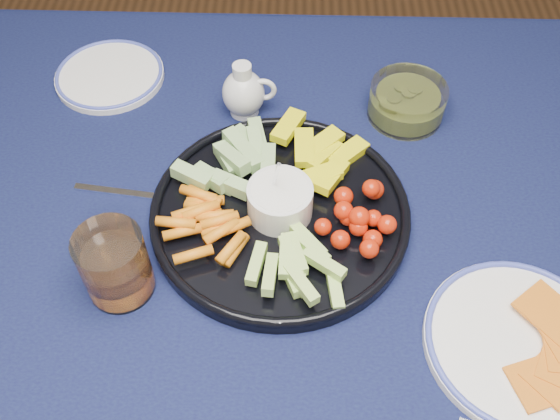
{
  "coord_description": "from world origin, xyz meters",
  "views": [
    {
      "loc": [
        -0.05,
        -0.45,
        1.43
      ],
      "look_at": [
        -0.07,
        0.06,
        0.77
      ],
      "focal_mm": 40.0,
      "sensor_mm": 36.0,
      "label": 1
    }
  ],
  "objects_px": {
    "creamer_pitcher": "(244,93)",
    "side_plate_extra": "(110,75)",
    "crudite_platter": "(278,208)",
    "cheese_plate": "(520,342)",
    "pickle_bowl": "(407,103)",
    "juice_tumbler": "(116,268)",
    "dining_table": "(325,291)"
  },
  "relations": [
    {
      "from": "creamer_pitcher",
      "to": "side_plate_extra",
      "type": "distance_m",
      "value": 0.24
    },
    {
      "from": "crudite_platter",
      "to": "side_plate_extra",
      "type": "height_order",
      "value": "crudite_platter"
    },
    {
      "from": "cheese_plate",
      "to": "side_plate_extra",
      "type": "height_order",
      "value": "cheese_plate"
    },
    {
      "from": "side_plate_extra",
      "to": "creamer_pitcher",
      "type": "bearing_deg",
      "value": -17.56
    },
    {
      "from": "pickle_bowl",
      "to": "juice_tumbler",
      "type": "distance_m",
      "value": 0.51
    },
    {
      "from": "creamer_pitcher",
      "to": "juice_tumbler",
      "type": "xyz_separation_m",
      "value": [
        -0.13,
        -0.32,
        0.0
      ]
    },
    {
      "from": "creamer_pitcher",
      "to": "cheese_plate",
      "type": "distance_m",
      "value": 0.53
    },
    {
      "from": "crudite_platter",
      "to": "cheese_plate",
      "type": "relative_size",
      "value": 1.57
    },
    {
      "from": "dining_table",
      "to": "side_plate_extra",
      "type": "height_order",
      "value": "side_plate_extra"
    },
    {
      "from": "crudite_platter",
      "to": "creamer_pitcher",
      "type": "bearing_deg",
      "value": 105.83
    },
    {
      "from": "creamer_pitcher",
      "to": "cheese_plate",
      "type": "relative_size",
      "value": 0.41
    },
    {
      "from": "crudite_platter",
      "to": "juice_tumbler",
      "type": "bearing_deg",
      "value": -149.43
    },
    {
      "from": "juice_tumbler",
      "to": "crudite_platter",
      "type": "bearing_deg",
      "value": 30.57
    },
    {
      "from": "dining_table",
      "to": "cheese_plate",
      "type": "distance_m",
      "value": 0.27
    },
    {
      "from": "creamer_pitcher",
      "to": "juice_tumbler",
      "type": "distance_m",
      "value": 0.35
    },
    {
      "from": "dining_table",
      "to": "crudite_platter",
      "type": "height_order",
      "value": "crudite_platter"
    },
    {
      "from": "juice_tumbler",
      "to": "side_plate_extra",
      "type": "relative_size",
      "value": 0.56
    },
    {
      "from": "side_plate_extra",
      "to": "cheese_plate",
      "type": "bearing_deg",
      "value": -38.82
    },
    {
      "from": "dining_table",
      "to": "juice_tumbler",
      "type": "height_order",
      "value": "juice_tumbler"
    },
    {
      "from": "dining_table",
      "to": "side_plate_extra",
      "type": "bearing_deg",
      "value": 135.87
    },
    {
      "from": "dining_table",
      "to": "cheese_plate",
      "type": "bearing_deg",
      "value": -28.35
    },
    {
      "from": "dining_table",
      "to": "crudite_platter",
      "type": "bearing_deg",
      "value": 136.77
    },
    {
      "from": "crudite_platter",
      "to": "creamer_pitcher",
      "type": "distance_m",
      "value": 0.22
    },
    {
      "from": "dining_table",
      "to": "juice_tumbler",
      "type": "bearing_deg",
      "value": -168.93
    },
    {
      "from": "juice_tumbler",
      "to": "pickle_bowl",
      "type": "bearing_deg",
      "value": 40.05
    },
    {
      "from": "pickle_bowl",
      "to": "creamer_pitcher",
      "type": "bearing_deg",
      "value": -179.87
    },
    {
      "from": "creamer_pitcher",
      "to": "juice_tumbler",
      "type": "height_order",
      "value": "juice_tumbler"
    },
    {
      "from": "pickle_bowl",
      "to": "crudite_platter",
      "type": "bearing_deg",
      "value": -132.45
    },
    {
      "from": "cheese_plate",
      "to": "side_plate_extra",
      "type": "relative_size",
      "value": 1.26
    },
    {
      "from": "dining_table",
      "to": "cheese_plate",
      "type": "relative_size",
      "value": 7.4
    },
    {
      "from": "dining_table",
      "to": "cheese_plate",
      "type": "height_order",
      "value": "cheese_plate"
    },
    {
      "from": "creamer_pitcher",
      "to": "cheese_plate",
      "type": "xyz_separation_m",
      "value": [
        0.35,
        -0.39,
        -0.03
      ]
    }
  ]
}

